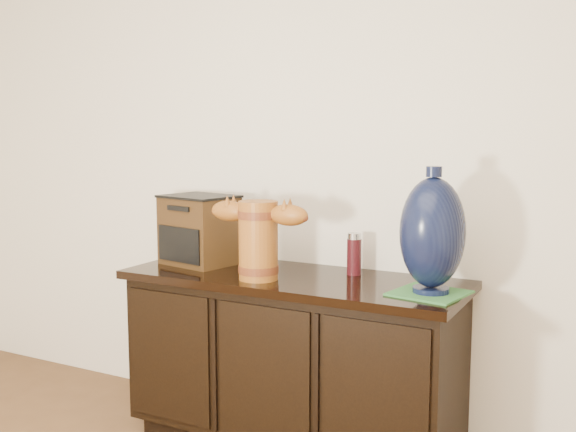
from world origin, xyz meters
The scene contains 6 objects.
sideboard centered at (0.00, 2.23, 0.39)m, with size 1.46×0.56×0.75m.
terracotta_vessel centered at (-0.09, 2.10, 0.94)m, with size 0.46×0.17×0.32m.
tv_radio centered at (-0.50, 2.25, 0.91)m, with size 0.36×0.31×0.32m.
green_mat centered at (0.60, 2.18, 0.76)m, with size 0.25×0.25×0.01m, color #327134.
lamp_base centered at (0.61, 2.18, 0.99)m, with size 0.28×0.28×0.47m.
spray_can centered at (0.22, 2.37, 0.84)m, with size 0.06×0.06×0.18m.
Camera 1 is at (1.29, -0.25, 1.36)m, focal length 42.00 mm.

